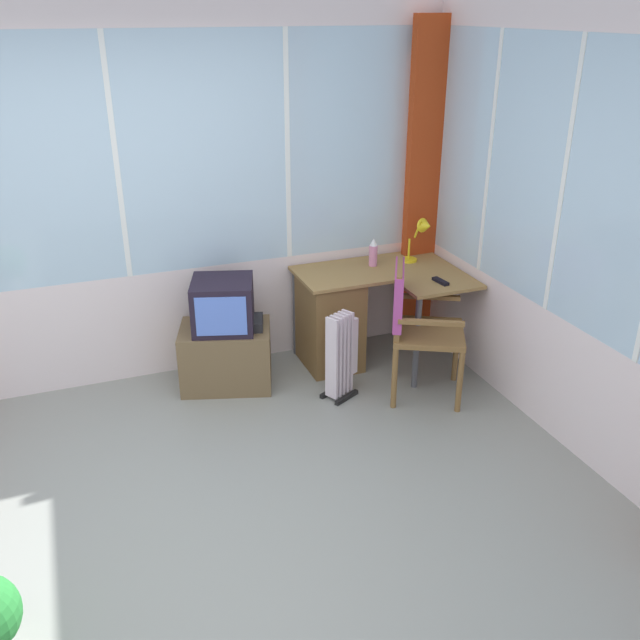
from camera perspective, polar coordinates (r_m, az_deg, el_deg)
ground at (r=3.86m, az=-10.41°, el=-17.87°), size 5.75×4.81×0.06m
north_window_panel at (r=4.96m, az=-16.04°, el=8.95°), size 4.75×0.07×2.60m
east_window_panel at (r=4.17m, az=22.40°, el=5.23°), size 0.07×3.81×2.60m
curtain_corner at (r=5.51m, az=8.70°, el=10.61°), size 0.35×0.09×2.50m
desk at (r=5.26m, az=1.39°, el=0.37°), size 1.19×0.90×0.73m
desk_lamp at (r=5.37m, az=8.39°, el=7.04°), size 0.23×0.20×0.35m
tv_remote at (r=5.04m, az=9.89°, el=3.16°), size 0.06×0.15×0.02m
spray_bottle at (r=5.29m, az=4.40°, el=5.56°), size 0.06×0.06×0.22m
wooden_armchair at (r=4.79m, az=7.52°, el=0.48°), size 0.65×0.65×0.96m
tv_on_stand at (r=5.01m, az=-7.78°, el=-1.60°), size 0.74×0.61×0.81m
space_heater at (r=4.84m, az=1.83°, el=-2.84°), size 0.29×0.26×0.64m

